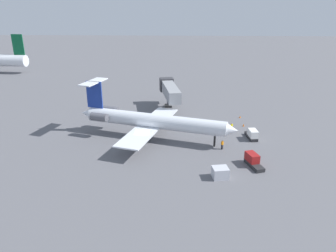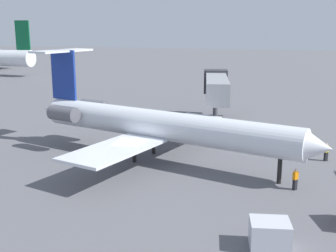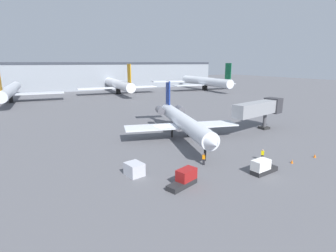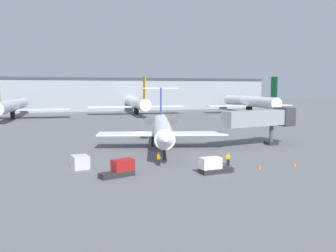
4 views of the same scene
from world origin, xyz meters
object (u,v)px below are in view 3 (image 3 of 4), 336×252
at_px(cargo_container_uld, 134,169).
at_px(parked_airliner_east_mid, 205,81).
at_px(ground_crew_marshaller, 262,155).
at_px(baggage_tug_trailing, 262,167).
at_px(ground_crew_loader, 204,159).
at_px(jet_bridge, 261,108).
at_px(baggage_tug_lead, 184,179).
at_px(parked_airliner_centre, 118,84).
at_px(regional_jet, 182,120).
at_px(traffic_cone_mid, 292,161).
at_px(traffic_cone_near, 315,156).
at_px(parked_airliner_west_mid, 10,91).

xyz_separation_m(cargo_container_uld, parked_airliner_east_mid, (72.16, 80.50, 3.52)).
relative_size(ground_crew_marshaller, baggage_tug_trailing, 0.41).
height_order(ground_crew_loader, parked_airliner_east_mid, parked_airliner_east_mid).
xyz_separation_m(jet_bridge, baggage_tug_lead, (-27.53, -13.84, -3.85)).
relative_size(jet_bridge, parked_airliner_centre, 0.35).
xyz_separation_m(ground_crew_marshaller, ground_crew_loader, (-8.41, 2.82, 0.00)).
relative_size(regional_jet, baggage_tug_lead, 7.05).
height_order(jet_bridge, cargo_container_uld, jet_bridge).
xyz_separation_m(ground_crew_marshaller, traffic_cone_mid, (2.78, -2.87, -0.58)).
bearing_deg(parked_airliner_east_mid, regional_jet, -129.95).
bearing_deg(baggage_tug_lead, parked_airliner_centre, 75.24).
distance_m(traffic_cone_near, parked_airliner_west_mid, 95.83).
relative_size(traffic_cone_near, traffic_cone_mid, 1.00).
bearing_deg(baggage_tug_trailing, ground_crew_marshaller, 41.23).
relative_size(regional_jet, cargo_container_uld, 11.85).
bearing_deg(traffic_cone_mid, cargo_container_uld, 161.15).
height_order(traffic_cone_mid, parked_airliner_west_mid, parked_airliner_west_mid).
xyz_separation_m(jet_bridge, parked_airliner_west_mid, (-45.19, 71.50, -0.59)).
xyz_separation_m(traffic_cone_near, parked_airliner_west_mid, (-39.69, 87.14, 3.82)).
distance_m(ground_crew_loader, traffic_cone_near, 17.26).
bearing_deg(baggage_tug_trailing, parked_airliner_west_mid, 107.86).
bearing_deg(ground_crew_marshaller, jet_bridge, 43.43).
distance_m(cargo_container_uld, parked_airliner_centre, 90.59).
relative_size(jet_bridge, baggage_tug_trailing, 3.50).
relative_size(traffic_cone_near, parked_airliner_centre, 0.01).
height_order(traffic_cone_near, parked_airliner_centre, parked_airliner_centre).
bearing_deg(parked_airliner_centre, baggage_tug_trailing, -98.28).
height_order(baggage_tug_trailing, traffic_cone_near, baggage_tug_trailing).
relative_size(ground_crew_marshaller, parked_airliner_west_mid, 0.04).
xyz_separation_m(ground_crew_loader, baggage_tug_trailing, (4.70, -6.07, -0.02)).
xyz_separation_m(traffic_cone_mid, parked_airliner_centre, (7.14, 93.21, 3.94)).
bearing_deg(traffic_cone_near, ground_crew_loader, 160.22).
xyz_separation_m(regional_jet, ground_crew_loader, (-4.53, -12.81, -2.63)).
xyz_separation_m(jet_bridge, parked_airliner_centre, (-3.41, 77.73, -0.47)).
height_order(ground_crew_loader, parked_airliner_west_mid, parked_airliner_west_mid).
bearing_deg(parked_airliner_centre, ground_crew_loader, -101.83).
xyz_separation_m(regional_jet, jet_bridge, (17.21, -3.02, 1.20)).
relative_size(ground_crew_loader, traffic_cone_mid, 3.07).
relative_size(ground_crew_marshaller, traffic_cone_mid, 3.07).
bearing_deg(cargo_container_uld, parked_airliner_centre, 71.96).
relative_size(regional_jet, traffic_cone_near, 54.29).
height_order(ground_crew_marshaller, baggage_tug_lead, baggage_tug_lead).
distance_m(ground_crew_loader, traffic_cone_mid, 12.56).
height_order(ground_crew_loader, traffic_cone_mid, ground_crew_loader).
distance_m(baggage_tug_lead, traffic_cone_near, 22.11).
bearing_deg(cargo_container_uld, parked_airliner_west_mid, 99.76).
bearing_deg(baggage_tug_trailing, baggage_tug_lead, 169.07).
relative_size(regional_jet, ground_crew_loader, 17.67).
bearing_deg(regional_jet, baggage_tug_trailing, -89.47).
bearing_deg(ground_crew_marshaller, parked_airliner_centre, 83.73).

